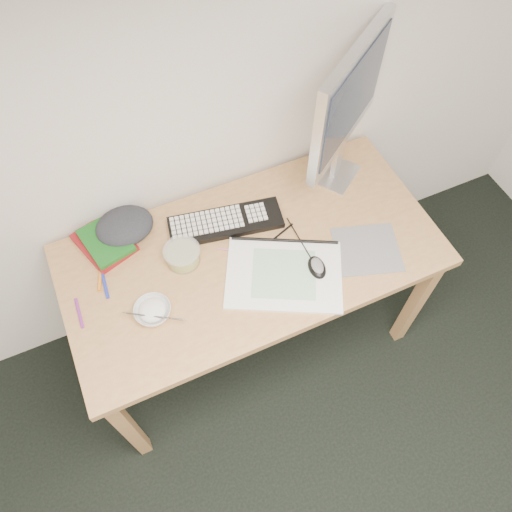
{
  "coord_description": "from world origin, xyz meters",
  "views": [
    {
      "loc": [
        -0.33,
        0.52,
        2.31
      ],
      "look_at": [
        0.05,
        1.37,
        0.83
      ],
      "focal_mm": 35.0,
      "sensor_mm": 36.0,
      "label": 1
    }
  ],
  "objects": [
    {
      "name": "book_green",
      "position": [
        -0.42,
        1.68,
        0.78
      ],
      "size": [
        0.19,
        0.23,
        0.02
      ],
      "primitive_type": "cube",
      "rotation": [
        0.0,
        0.0,
        0.22
      ],
      "color": "#165B19",
      "rests_on": "book_red"
    },
    {
      "name": "mousepad",
      "position": [
        0.46,
        1.27,
        0.75
      ],
      "size": [
        0.29,
        0.28,
        0.0
      ],
      "primitive_type": "cube",
      "rotation": [
        0.0,
        0.0,
        -0.32
      ],
      "color": "gray",
      "rests_on": "desk"
    },
    {
      "name": "pencil_pink",
      "position": [
        0.03,
        1.45,
        0.75
      ],
      "size": [
        0.17,
        0.1,
        0.01
      ],
      "primitive_type": "cylinder",
      "rotation": [
        0.0,
        1.57,
        -0.52
      ],
      "color": "#CB658A",
      "rests_on": "desk"
    },
    {
      "name": "pencil_tan",
      "position": [
        0.08,
        1.46,
        0.75
      ],
      "size": [
        0.14,
        0.12,
        0.01
      ],
      "primitive_type": "cylinder",
      "rotation": [
        0.0,
        1.57,
        -0.72
      ],
      "color": "tan",
      "rests_on": "desk"
    },
    {
      "name": "sketchpad",
      "position": [
        0.13,
        1.29,
        0.76
      ],
      "size": [
        0.5,
        0.45,
        0.01
      ],
      "primitive_type": "cube",
      "rotation": [
        0.0,
        0.0,
        -0.47
      ],
      "color": "white",
      "rests_on": "desk"
    },
    {
      "name": "keyboard",
      "position": [
        0.02,
        1.59,
        0.76
      ],
      "size": [
        0.45,
        0.22,
        0.03
      ],
      "primitive_type": "cube",
      "rotation": [
        0.0,
        0.0,
        -0.18
      ],
      "color": "black",
      "rests_on": "desk"
    },
    {
      "name": "cloth_lump",
      "position": [
        -0.34,
        1.71,
        0.79
      ],
      "size": [
        0.18,
        0.15,
        0.08
      ],
      "primitive_type": "ellipsoid",
      "rotation": [
        0.0,
        0.0,
        0.01
      ],
      "color": "#26292D",
      "rests_on": "desk"
    },
    {
      "name": "rice_bowl",
      "position": [
        -0.35,
        1.34,
        0.77
      ],
      "size": [
        0.15,
        0.15,
        0.04
      ],
      "primitive_type": "imported",
      "rotation": [
        0.0,
        0.0,
        0.2
      ],
      "color": "white",
      "rests_on": "desk"
    },
    {
      "name": "fruit_tub",
      "position": [
        -0.18,
        1.5,
        0.78
      ],
      "size": [
        0.16,
        0.16,
        0.07
      ],
      "primitive_type": "cylinder",
      "rotation": [
        0.0,
        0.0,
        0.21
      ],
      "color": "#DED74E",
      "rests_on": "desk"
    },
    {
      "name": "chopsticks",
      "position": [
        -0.35,
        1.31,
        0.79
      ],
      "size": [
        0.18,
        0.12,
        0.02
      ],
      "primitive_type": "cylinder",
      "rotation": [
        0.0,
        1.57,
        -0.55
      ],
      "color": "#BCBCBF",
      "rests_on": "rice_bowl"
    },
    {
      "name": "monitor",
      "position": [
        0.53,
        1.64,
        1.13
      ],
      "size": [
        0.44,
        0.33,
        0.6
      ],
      "rotation": [
        0.0,
        0.0,
        0.62
      ],
      "color": "silver",
      "rests_on": "desk"
    },
    {
      "name": "desk",
      "position": [
        0.06,
        1.43,
        0.67
      ],
      "size": [
        1.4,
        0.7,
        0.75
      ],
      "color": "tan",
      "rests_on": "ground"
    },
    {
      "name": "mouse",
      "position": [
        0.25,
        1.27,
        0.78
      ],
      "size": [
        0.07,
        0.11,
        0.03
      ],
      "primitive_type": "ellipsoid",
      "rotation": [
        0.0,
        0.0,
        -0.14
      ],
      "color": "black",
      "rests_on": "sketchpad"
    },
    {
      "name": "marker_blue",
      "position": [
        -0.47,
        1.53,
        0.76
      ],
      "size": [
        0.02,
        0.14,
        0.01
      ],
      "primitive_type": "cylinder",
      "rotation": [
        0.0,
        1.57,
        1.5
      ],
      "color": "#2230B8",
      "rests_on": "desk"
    },
    {
      "name": "marker_orange",
      "position": [
        -0.48,
        1.57,
        0.76
      ],
      "size": [
        0.06,
        0.13,
        0.01
      ],
      "primitive_type": "cylinder",
      "rotation": [
        0.0,
        1.57,
        1.24
      ],
      "color": "orange",
      "rests_on": "desk"
    },
    {
      "name": "book_red",
      "position": [
        -0.43,
        1.69,
        0.76
      ],
      "size": [
        0.22,
        0.26,
        0.02
      ],
      "primitive_type": "cube",
      "rotation": [
        0.0,
        0.0,
        0.32
      ],
      "color": "maroon",
      "rests_on": "desk"
    },
    {
      "name": "pencil_black",
      "position": [
        0.16,
        1.45,
        0.75
      ],
      "size": [
        0.19,
        0.07,
        0.01
      ],
      "primitive_type": "cylinder",
      "rotation": [
        0.0,
        1.57,
        0.34
      ],
      "color": "black",
      "rests_on": "desk"
    },
    {
      "name": "marker_purple",
      "position": [
        -0.58,
        1.45,
        0.76
      ],
      "size": [
        0.01,
        0.12,
        0.01
      ],
      "primitive_type": "cylinder",
      "rotation": [
        0.0,
        1.57,
        1.54
      ],
      "color": "#80278F",
      "rests_on": "desk"
    }
  ]
}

